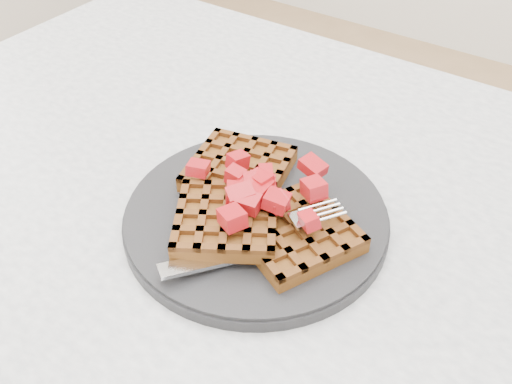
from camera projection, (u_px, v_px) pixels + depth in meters
table at (304, 333)px, 0.59m from camera, size 1.20×0.80×0.75m
plate at (256, 217)px, 0.55m from camera, size 0.25×0.25×0.02m
waffles at (254, 204)px, 0.53m from camera, size 0.21×0.19×0.03m
strawberry_pile at (256, 180)px, 0.52m from camera, size 0.15×0.15×0.02m
fork at (267, 244)px, 0.50m from camera, size 0.12×0.16×0.02m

